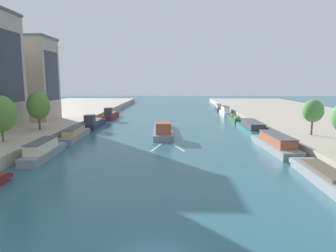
% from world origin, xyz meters
% --- Properties ---
extents(quay_left, '(36.00, 170.00, 1.69)m').
position_xyz_m(quay_left, '(-37.79, 55.00, 0.84)').
color(quay_left, '#B2A893').
rests_on(quay_left, ground).
extents(quay_right, '(36.00, 170.00, 1.69)m').
position_xyz_m(quay_right, '(37.79, 55.00, 0.84)').
color(quay_right, '#B2A893').
rests_on(quay_right, ground).
extents(barge_midriver, '(4.73, 19.70, 3.11)m').
position_xyz_m(barge_midriver, '(-1.03, 44.04, 0.91)').
color(barge_midriver, gray).
rests_on(barge_midriver, ground).
extents(wake_behind_barge, '(5.59, 6.03, 0.03)m').
position_xyz_m(wake_behind_barge, '(0.16, 31.36, 0.01)').
color(wake_behind_barge, '#A0CCD6').
rests_on(wake_behind_barge, ground).
extents(moored_boat_left_upstream, '(2.85, 12.19, 2.63)m').
position_xyz_m(moored_boat_left_upstream, '(-17.29, 24.33, 1.10)').
color(moored_boat_left_upstream, gray).
rests_on(moored_boat_left_upstream, ground).
extents(moored_boat_left_lone, '(2.90, 13.37, 2.34)m').
position_xyz_m(moored_boat_left_lone, '(-17.45, 38.28, 0.98)').
color(moored_boat_left_lone, gray).
rests_on(moored_boat_left_lone, ground).
extents(moored_boat_left_midway, '(2.92, 13.35, 3.35)m').
position_xyz_m(moored_boat_left_midway, '(-17.75, 52.83, 0.99)').
color(moored_boat_left_midway, '#1E284C').
rests_on(moored_boat_left_midway, ground).
extents(moored_boat_left_near, '(2.92, 14.14, 3.45)m').
position_xyz_m(moored_boat_left_near, '(-17.27, 69.17, 1.01)').
color(moored_boat_left_near, maroon).
rests_on(moored_boat_left_near, ground).
extents(moored_boat_right_downstream, '(3.34, 16.26, 3.02)m').
position_xyz_m(moored_boat_right_downstream, '(17.50, 12.89, 0.92)').
color(moored_boat_right_downstream, gray).
rests_on(moored_boat_right_downstream, ground).
extents(moored_boat_right_upstream, '(3.68, 15.42, 2.63)m').
position_xyz_m(moored_boat_right_upstream, '(17.30, 29.91, 1.10)').
color(moored_boat_right_upstream, gray).
rests_on(moored_boat_right_upstream, ground).
extents(moored_boat_right_far, '(3.79, 16.66, 2.39)m').
position_xyz_m(moored_boat_right_far, '(17.92, 47.01, 1.00)').
color(moored_boat_right_far, '#23666B').
rests_on(moored_boat_right_far, ground).
extents(moored_boat_right_gap_after, '(2.23, 12.12, 2.32)m').
position_xyz_m(moored_boat_right_gap_after, '(17.76, 64.22, 0.64)').
color(moored_boat_right_gap_after, '#235633').
rests_on(moored_boat_right_gap_after, ground).
extents(moored_boat_right_lone, '(2.16, 11.80, 2.81)m').
position_xyz_m(moored_boat_right_lone, '(17.61, 79.07, 1.17)').
color(moored_boat_right_lone, silver).
rests_on(moored_boat_right_lone, ground).
extents(moored_boat_right_end, '(2.08, 10.18, 2.42)m').
position_xyz_m(moored_boat_right_end, '(17.54, 92.57, 1.01)').
color(moored_boat_right_end, '#1E284C').
rests_on(moored_boat_right_end, ground).
extents(tree_left_past_mid, '(4.43, 4.43, 7.05)m').
position_xyz_m(tree_left_past_mid, '(-24.78, 27.35, 5.97)').
color(tree_left_past_mid, brown).
rests_on(tree_left_past_mid, quay_left).
extents(tree_left_far, '(4.14, 4.14, 7.27)m').
position_xyz_m(tree_left_far, '(-24.11, 38.32, 6.31)').
color(tree_left_far, brown).
rests_on(tree_left_far, quay_left).
extents(tree_right_midway, '(3.45, 3.45, 6.07)m').
position_xyz_m(tree_right_midway, '(24.77, 34.10, 5.82)').
color(tree_right_midway, brown).
rests_on(tree_right_midway, quay_right).
extents(building_left_corner, '(16.22, 9.40, 19.16)m').
position_xyz_m(building_left_corner, '(-34.94, 52.55, 11.28)').
color(building_left_corner, '#A89989').
rests_on(building_left_corner, quay_left).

